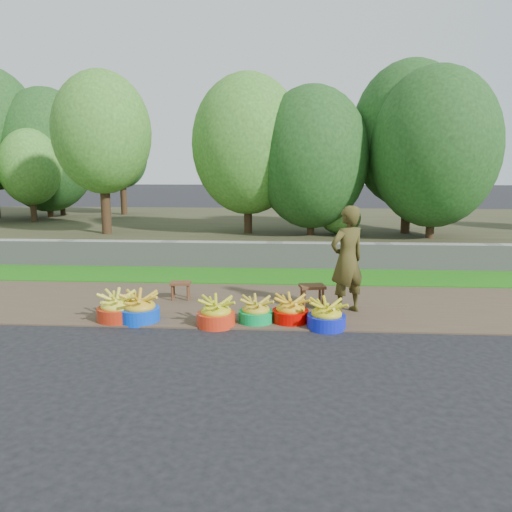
# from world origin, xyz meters

# --- Properties ---
(ground_plane) EXTENTS (120.00, 120.00, 0.00)m
(ground_plane) POSITION_xyz_m (0.00, 0.00, 0.00)
(ground_plane) COLOR black
(ground_plane) RESTS_ON ground
(dirt_shoulder) EXTENTS (80.00, 2.50, 0.02)m
(dirt_shoulder) POSITION_xyz_m (0.00, 1.25, 0.01)
(dirt_shoulder) COLOR #4B3A2A
(dirt_shoulder) RESTS_ON ground
(grass_verge) EXTENTS (80.00, 1.50, 0.04)m
(grass_verge) POSITION_xyz_m (0.00, 3.25, 0.02)
(grass_verge) COLOR #1F6D11
(grass_verge) RESTS_ON ground
(retaining_wall) EXTENTS (80.00, 0.35, 0.55)m
(retaining_wall) POSITION_xyz_m (0.00, 4.10, 0.28)
(retaining_wall) COLOR gray
(retaining_wall) RESTS_ON ground
(earth_bank) EXTENTS (80.00, 10.00, 0.50)m
(earth_bank) POSITION_xyz_m (0.00, 9.00, 0.25)
(earth_bank) COLOR #36351F
(earth_bank) RESTS_ON ground
(vegetation) EXTENTS (28.39, 7.72, 4.72)m
(vegetation) POSITION_xyz_m (-4.65, 7.58, 2.59)
(vegetation) COLOR #342313
(vegetation) RESTS_ON earth_bank
(basin_a) EXTENTS (0.55, 0.55, 0.41)m
(basin_a) POSITION_xyz_m (-2.04, 0.27, 0.18)
(basin_a) COLOR #B32710
(basin_a) RESTS_ON ground
(basin_b) EXTENTS (0.55, 0.55, 0.41)m
(basin_b) POSITION_xyz_m (-1.72, 0.26, 0.18)
(basin_b) COLOR blue
(basin_b) RESTS_ON ground
(basin_c) EXTENTS (0.51, 0.51, 0.38)m
(basin_c) POSITION_xyz_m (-0.66, 0.15, 0.17)
(basin_c) COLOR red
(basin_c) RESTS_ON ground
(basin_d) EXTENTS (0.47, 0.47, 0.35)m
(basin_d) POSITION_xyz_m (-0.14, 0.32, 0.16)
(basin_d) COLOR #05A047
(basin_d) RESTS_ON ground
(basin_e) EXTENTS (0.49, 0.49, 0.37)m
(basin_e) POSITION_xyz_m (0.33, 0.36, 0.17)
(basin_e) COLOR #CD0500
(basin_e) RESTS_ON ground
(basin_f) EXTENTS (0.50, 0.50, 0.37)m
(basin_f) POSITION_xyz_m (0.80, 0.14, 0.17)
(basin_f) COLOR #0F1CC4
(basin_f) RESTS_ON ground
(stool_left) EXTENTS (0.34, 0.27, 0.28)m
(stool_left) POSITION_xyz_m (-1.40, 1.41, 0.24)
(stool_left) COLOR #52301C
(stool_left) RESTS_ON dirt_shoulder
(stool_right) EXTENTS (0.41, 0.34, 0.33)m
(stool_right) POSITION_xyz_m (0.65, 1.14, 0.28)
(stool_right) COLOR #52301C
(stool_right) RESTS_ON dirt_shoulder
(vendor_woman) EXTENTS (0.67, 0.61, 1.54)m
(vendor_woman) POSITION_xyz_m (1.13, 0.87, 0.79)
(vendor_woman) COLOR black
(vendor_woman) RESTS_ON dirt_shoulder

